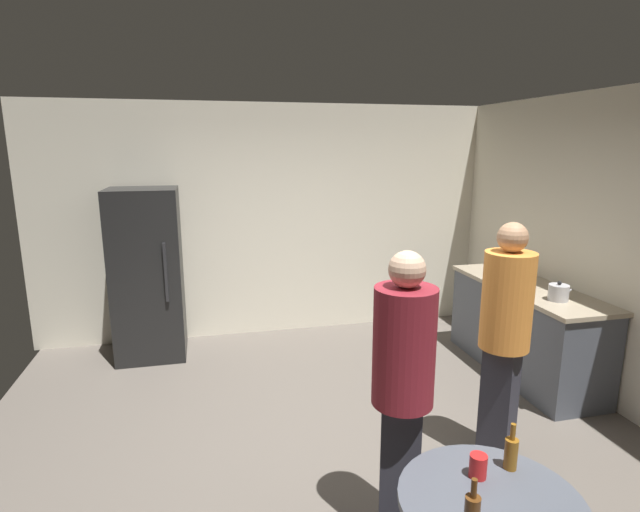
{
  "coord_description": "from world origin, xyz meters",
  "views": [
    {
      "loc": [
        -0.74,
        -3.14,
        2.22
      ],
      "look_at": [
        0.15,
        0.68,
        1.35
      ],
      "focal_mm": 27.84,
      "sensor_mm": 36.0,
      "label": 1
    }
  ],
  "objects": [
    {
      "name": "ground_plane",
      "position": [
        0.0,
        0.0,
        -0.05
      ],
      "size": [
        5.2,
        5.2,
        0.1
      ],
      "primitive_type": "cube",
      "color": "#5B544C"
    },
    {
      "name": "wall_back",
      "position": [
        0.0,
        2.63,
        1.35
      ],
      "size": [
        5.32,
        0.06,
        2.7
      ],
      "primitive_type": "cube",
      "color": "silver",
      "rests_on": "ground_plane"
    },
    {
      "name": "refrigerator",
      "position": [
        -1.36,
        2.2,
        0.9
      ],
      "size": [
        0.7,
        0.68,
        1.8
      ],
      "color": "black",
      "rests_on": "ground_plane"
    },
    {
      "name": "kitchen_counter",
      "position": [
        2.28,
        0.9,
        0.45
      ],
      "size": [
        0.64,
        1.83,
        0.9
      ],
      "color": "#4C515B",
      "rests_on": "ground_plane"
    },
    {
      "name": "kettle",
      "position": [
        2.23,
        0.42,
        0.97
      ],
      "size": [
        0.24,
        0.17,
        0.18
      ],
      "color": "#B2B2B7",
      "rests_on": "kitchen_counter"
    },
    {
      "name": "wine_bottle_on_counter",
      "position": [
        2.26,
        1.11,
        1.02
      ],
      "size": [
        0.08,
        0.08,
        0.31
      ],
      "color": "#3F141E",
      "rests_on": "kitchen_counter"
    },
    {
      "name": "beer_bottle_amber",
      "position": [
        0.6,
        -1.33,
        0.82
      ],
      "size": [
        0.06,
        0.06,
        0.23
      ],
      "color": "#8C5919",
      "rests_on": "foreground_table"
    },
    {
      "name": "beer_bottle_brown",
      "position": [
        0.22,
        -1.64,
        0.82
      ],
      "size": [
        0.06,
        0.06,
        0.23
      ],
      "color": "#593314",
      "rests_on": "foreground_table"
    },
    {
      "name": "plastic_cup_red",
      "position": [
        0.42,
        -1.35,
        0.79
      ],
      "size": [
        0.08,
        0.08,
        0.11
      ],
      "primitive_type": "cylinder",
      "color": "red",
      "rests_on": "foreground_table"
    },
    {
      "name": "person_in_maroon_shirt",
      "position": [
        0.27,
        -0.81,
        0.99
      ],
      "size": [
        0.44,
        0.44,
        1.69
      ],
      "rotation": [
        0.0,
        0.0,
        -1.93
      ],
      "color": "#2D2D38",
      "rests_on": "ground_plane"
    },
    {
      "name": "person_in_orange_shirt",
      "position": [
        1.23,
        -0.29,
        1.02
      ],
      "size": [
        0.47,
        0.47,
        1.73
      ],
      "rotation": [
        0.0,
        0.0,
        -2.55
      ],
      "color": "#2D2D38",
      "rests_on": "ground_plane"
    }
  ]
}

